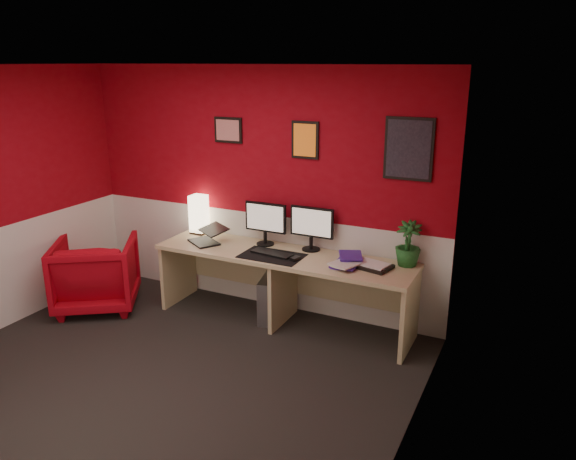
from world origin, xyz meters
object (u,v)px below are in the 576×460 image
object	(u,v)px
desk	(283,289)
zen_tray	(371,266)
monitor_left	(265,217)
laptop	(204,233)
potted_plant	(408,244)
pc_tower	(272,298)
armchair	(96,274)
shoji_lamp	(199,215)
monitor_right	(311,222)

from	to	relation	value
desk	zen_tray	xyz separation A→B (m)	(0.88, 0.03, 0.38)
monitor_left	zen_tray	distance (m)	1.22
laptop	monitor_left	size ratio (longest dim) A/B	0.57
potted_plant	pc_tower	size ratio (longest dim) A/B	0.92
desk	potted_plant	size ratio (longest dim) A/B	6.25
laptop	armchair	xyz separation A→B (m)	(-1.06, -0.47, -0.46)
laptop	monitor_left	xyz separation A→B (m)	(0.59, 0.23, 0.18)
monitor_left	armchair	size ratio (longest dim) A/B	0.70
desk	shoji_lamp	bearing A→B (deg)	168.81
laptop	potted_plant	world-z (taller)	potted_plant
desk	monitor_right	bearing A→B (deg)	49.65
armchair	monitor_left	bearing A→B (deg)	169.61
shoji_lamp	potted_plant	world-z (taller)	potted_plant
desk	monitor_left	bearing A→B (deg)	148.01
potted_plant	armchair	size ratio (longest dim) A/B	0.50
laptop	potted_plant	distance (m)	2.07
monitor_left	pc_tower	size ratio (longest dim) A/B	1.29
laptop	zen_tray	bearing A→B (deg)	34.43
shoji_lamp	zen_tray	bearing A→B (deg)	-5.61
monitor_left	monitor_right	bearing A→B (deg)	5.44
shoji_lamp	potted_plant	bearing A→B (deg)	-0.10
shoji_lamp	pc_tower	xyz separation A→B (m)	(0.98, -0.19, -0.70)
monitor_left	armchair	world-z (taller)	monitor_left
potted_plant	armchair	bearing A→B (deg)	-166.60
pc_tower	armchair	bearing A→B (deg)	-176.54
armchair	desk	bearing A→B (deg)	161.52
zen_tray	pc_tower	distance (m)	1.15
desk	pc_tower	world-z (taller)	desk
shoji_lamp	zen_tray	world-z (taller)	shoji_lamp
monitor_left	pc_tower	bearing A→B (deg)	-44.86
zen_tray	armchair	xyz separation A→B (m)	(-2.84, -0.55, -0.37)
monitor_left	pc_tower	distance (m)	0.82
shoji_lamp	potted_plant	distance (m)	2.29
monitor_left	shoji_lamp	bearing A→B (deg)	177.31
monitor_left	armchair	distance (m)	1.91
desk	armchair	bearing A→B (deg)	-165.01
potted_plant	armchair	world-z (taller)	potted_plant
desk	pc_tower	xyz separation A→B (m)	(-0.14, 0.03, -0.14)
laptop	monitor_right	xyz separation A→B (m)	(1.08, 0.28, 0.18)
laptop	pc_tower	bearing A→B (deg)	38.29
laptop	zen_tray	distance (m)	1.77
shoji_lamp	laptop	world-z (taller)	shoji_lamp
desk	zen_tray	size ratio (longest dim) A/B	7.43
monitor_right	pc_tower	world-z (taller)	monitor_right
zen_tray	pc_tower	bearing A→B (deg)	179.63
desk	armchair	size ratio (longest dim) A/B	3.15
desk	laptop	world-z (taller)	laptop
zen_tray	monitor_left	bearing A→B (deg)	172.34
zen_tray	monitor_right	bearing A→B (deg)	163.42
desk	monitor_right	world-z (taller)	monitor_right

